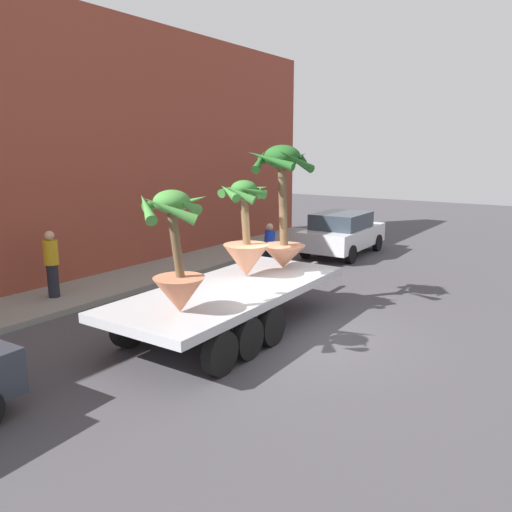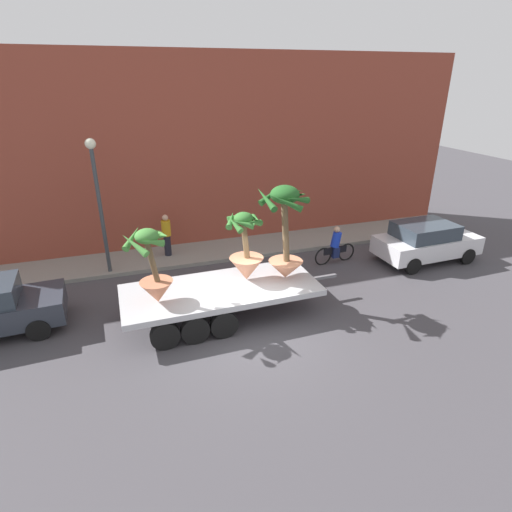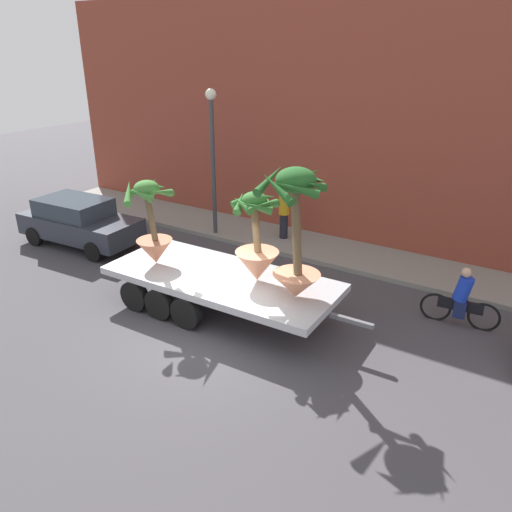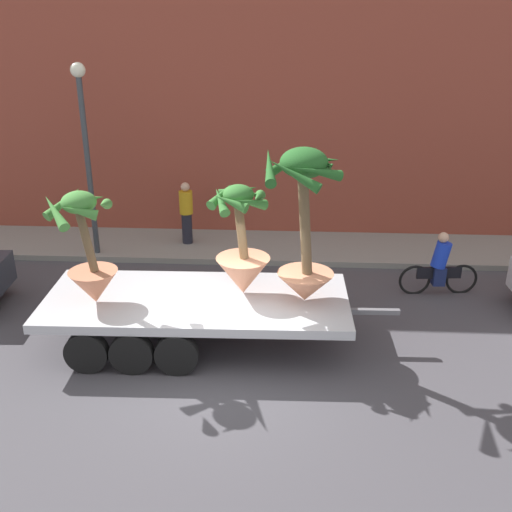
{
  "view_description": "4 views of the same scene",
  "coord_description": "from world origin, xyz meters",
  "px_view_note": "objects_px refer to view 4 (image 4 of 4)",
  "views": [
    {
      "loc": [
        -8.76,
        -5.13,
        3.83
      ],
      "look_at": [
        1.35,
        1.91,
        1.22
      ],
      "focal_mm": 35.08,
      "sensor_mm": 36.0,
      "label": 1
    },
    {
      "loc": [
        -3.1,
        -9.67,
        6.84
      ],
      "look_at": [
        0.7,
        1.75,
        1.6
      ],
      "focal_mm": 29.02,
      "sensor_mm": 36.0,
      "label": 2
    },
    {
      "loc": [
        6.11,
        -7.81,
        6.33
      ],
      "look_at": [
        0.3,
        1.36,
        1.65
      ],
      "focal_mm": 34.99,
      "sensor_mm": 36.0,
      "label": 3
    },
    {
      "loc": [
        1.14,
        -9.4,
        6.34
      ],
      "look_at": [
        0.52,
        1.75,
        1.64
      ],
      "focal_mm": 42.94,
      "sensor_mm": 36.0,
      "label": 4
    }
  ],
  "objects_px": {
    "flatbed_trailer": "(184,307)",
    "potted_palm_front": "(89,257)",
    "pedestrian_near_gate": "(186,212)",
    "street_lamp": "(85,136)",
    "potted_palm_middle": "(304,229)",
    "potted_palm_rear": "(242,254)",
    "cyclist": "(440,267)"
  },
  "relations": [
    {
      "from": "flatbed_trailer",
      "to": "potted_palm_front",
      "type": "distance_m",
      "value": 2.06
    },
    {
      "from": "potted_palm_front",
      "to": "pedestrian_near_gate",
      "type": "xyz_separation_m",
      "value": [
        0.94,
        5.25,
        -0.87
      ]
    },
    {
      "from": "flatbed_trailer",
      "to": "street_lamp",
      "type": "distance_m",
      "value": 5.68
    },
    {
      "from": "potted_palm_middle",
      "to": "flatbed_trailer",
      "type": "bearing_deg",
      "value": -179.64
    },
    {
      "from": "flatbed_trailer",
      "to": "potted_palm_middle",
      "type": "xyz_separation_m",
      "value": [
        2.3,
        0.01,
        1.68
      ]
    },
    {
      "from": "potted_palm_middle",
      "to": "street_lamp",
      "type": "height_order",
      "value": "street_lamp"
    },
    {
      "from": "potted_palm_rear",
      "to": "potted_palm_middle",
      "type": "distance_m",
      "value": 1.36
    },
    {
      "from": "potted_palm_front",
      "to": "pedestrian_near_gate",
      "type": "bearing_deg",
      "value": 79.82
    },
    {
      "from": "potted_palm_rear",
      "to": "street_lamp",
      "type": "distance_m",
      "value": 5.84
    },
    {
      "from": "potted_palm_front",
      "to": "street_lamp",
      "type": "height_order",
      "value": "street_lamp"
    },
    {
      "from": "flatbed_trailer",
      "to": "potted_palm_middle",
      "type": "distance_m",
      "value": 2.85
    },
    {
      "from": "pedestrian_near_gate",
      "to": "flatbed_trailer",
      "type": "bearing_deg",
      "value": -81.41
    },
    {
      "from": "cyclist",
      "to": "pedestrian_near_gate",
      "type": "relative_size",
      "value": 1.07
    },
    {
      "from": "cyclist",
      "to": "flatbed_trailer",
      "type": "bearing_deg",
      "value": -155.65
    },
    {
      "from": "flatbed_trailer",
      "to": "cyclist",
      "type": "relative_size",
      "value": 3.77
    },
    {
      "from": "flatbed_trailer",
      "to": "potted_palm_rear",
      "type": "bearing_deg",
      "value": 13.28
    },
    {
      "from": "potted_palm_rear",
      "to": "pedestrian_near_gate",
      "type": "bearing_deg",
      "value": 111.72
    },
    {
      "from": "potted_palm_middle",
      "to": "cyclist",
      "type": "bearing_deg",
      "value": 37.68
    },
    {
      "from": "flatbed_trailer",
      "to": "cyclist",
      "type": "bearing_deg",
      "value": 24.35
    },
    {
      "from": "pedestrian_near_gate",
      "to": "street_lamp",
      "type": "xyz_separation_m",
      "value": [
        -2.27,
        -0.84,
        2.19
      ]
    },
    {
      "from": "flatbed_trailer",
      "to": "street_lamp",
      "type": "bearing_deg",
      "value": 126.19
    },
    {
      "from": "street_lamp",
      "to": "potted_palm_front",
      "type": "bearing_deg",
      "value": -73.25
    },
    {
      "from": "potted_palm_rear",
      "to": "potted_palm_front",
      "type": "relative_size",
      "value": 1.0
    },
    {
      "from": "street_lamp",
      "to": "cyclist",
      "type": "bearing_deg",
      "value": -10.9
    },
    {
      "from": "potted_palm_rear",
      "to": "potted_palm_middle",
      "type": "relative_size",
      "value": 0.74
    },
    {
      "from": "flatbed_trailer",
      "to": "potted_palm_front",
      "type": "relative_size",
      "value": 3.15
    },
    {
      "from": "pedestrian_near_gate",
      "to": "potted_palm_front",
      "type": "bearing_deg",
      "value": -100.18
    },
    {
      "from": "flatbed_trailer",
      "to": "cyclist",
      "type": "distance_m",
      "value": 6.04
    },
    {
      "from": "street_lamp",
      "to": "potted_palm_rear",
      "type": "bearing_deg",
      "value": -43.0
    },
    {
      "from": "cyclist",
      "to": "street_lamp",
      "type": "xyz_separation_m",
      "value": [
        -8.52,
        1.64,
        2.56
      ]
    },
    {
      "from": "flatbed_trailer",
      "to": "potted_palm_front",
      "type": "height_order",
      "value": "potted_palm_front"
    },
    {
      "from": "cyclist",
      "to": "street_lamp",
      "type": "distance_m",
      "value": 9.05
    }
  ]
}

